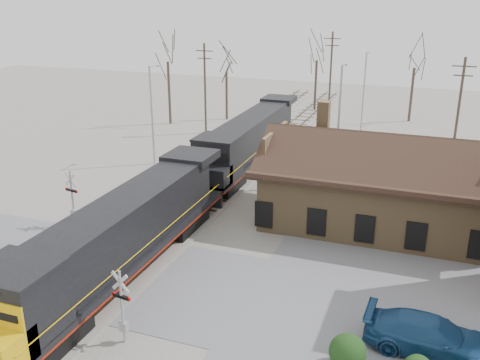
% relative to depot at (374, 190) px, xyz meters
% --- Properties ---
extents(ground, '(140.00, 140.00, 0.00)m').
position_rel_depot_xyz_m(ground, '(-11.99, -12.00, -2.41)').
color(ground, gray).
rests_on(ground, ground).
extents(road, '(60.00, 9.00, 0.03)m').
position_rel_depot_xyz_m(road, '(-11.99, -12.00, -2.39)').
color(road, slate).
rests_on(road, ground).
extents(parking_lot, '(22.00, 26.00, 0.03)m').
position_rel_depot_xyz_m(parking_lot, '(6.01, -8.00, -2.39)').
color(parking_lot, slate).
rests_on(parking_lot, ground).
extents(track_main, '(3.40, 90.00, 0.24)m').
position_rel_depot_xyz_m(track_main, '(-11.99, 3.00, -2.34)').
color(track_main, gray).
rests_on(track_main, ground).
extents(track_siding, '(3.40, 90.00, 0.24)m').
position_rel_depot_xyz_m(track_siding, '(-16.49, 3.00, -2.34)').
color(track_siding, gray).
rests_on(track_siding, ground).
extents(depot, '(15.20, 9.31, 7.90)m').
position_rel_depot_xyz_m(depot, '(0.00, 0.00, 0.00)').
color(depot, olive).
rests_on(depot, ground).
extents(locomotive_lead, '(3.16, 21.15, 4.70)m').
position_rel_depot_xyz_m(locomotive_lead, '(-11.99, -12.86, 0.06)').
color(locomotive_lead, black).
rests_on(locomotive_lead, ground).
extents(locomotive_trailing, '(3.16, 21.15, 4.45)m').
position_rel_depot_xyz_m(locomotive_trailing, '(-11.99, 8.57, 0.06)').
color(locomotive_trailing, black).
rests_on(locomotive_trailing, ground).
extents(crossbuck_near, '(1.04, 0.27, 3.63)m').
position_rel_depot_xyz_m(crossbuck_near, '(-8.86, -17.27, -0.68)').
color(crossbuck_near, '#A5A8AD').
rests_on(crossbuck_near, ground).
extents(crossbuck_far, '(1.11, 0.32, 3.91)m').
position_rel_depot_xyz_m(crossbuck_far, '(-18.88, -7.32, -0.56)').
color(crossbuck_far, '#A5A8AD').
rests_on(crossbuck_far, ground).
extents(parked_car, '(5.81, 2.56, 1.66)m').
position_rel_depot_xyz_m(parked_car, '(4.14, -13.29, -1.58)').
color(parked_car, navy).
rests_on(parked_car, ground).
extents(hedge_a, '(1.58, 1.58, 1.58)m').
position_rel_depot_xyz_m(hedge_a, '(0.91, -15.60, -1.62)').
color(hedge_a, '#193311').
rests_on(hedge_a, ground).
extents(streetlight_a, '(0.25, 2.04, 8.91)m').
position_rel_depot_xyz_m(streetlight_a, '(-20.49, 6.87, 2.58)').
color(streetlight_a, '#A5A8AD').
rests_on(streetlight_a, ground).
extents(streetlight_b, '(0.25, 2.04, 9.71)m').
position_rel_depot_xyz_m(streetlight_b, '(-3.84, 7.20, 2.99)').
color(streetlight_b, '#A5A8AD').
rests_on(streetlight_b, ground).
extents(streetlight_c, '(0.25, 2.04, 8.90)m').
position_rel_depot_xyz_m(streetlight_c, '(-4.22, 24.63, 2.58)').
color(streetlight_c, '#A5A8AD').
rests_on(streetlight_c, ground).
extents(utility_pole_a, '(2.00, 0.24, 9.81)m').
position_rel_depot_xyz_m(utility_pole_a, '(-20.58, 18.79, 2.72)').
color(utility_pole_a, '#382D23').
rests_on(utility_pole_a, ground).
extents(utility_pole_b, '(2.00, 0.24, 10.54)m').
position_rel_depot_xyz_m(utility_pole_b, '(-9.02, 30.13, 3.09)').
color(utility_pole_b, '#382D23').
rests_on(utility_pole_b, ground).
extents(utility_pole_c, '(2.00, 0.24, 9.71)m').
position_rel_depot_xyz_m(utility_pole_c, '(5.22, 15.89, 2.67)').
color(utility_pole_c, '#382D23').
rests_on(utility_pole_c, ground).
extents(tree_a, '(4.87, 4.87, 11.94)m').
position_rel_depot_xyz_m(tree_a, '(-26.42, 21.50, 6.10)').
color(tree_a, '#382D23').
rests_on(tree_a, ground).
extents(tree_b, '(3.93, 3.93, 9.62)m').
position_rel_depot_xyz_m(tree_b, '(-20.88, 25.93, 4.43)').
color(tree_b, '#382D23').
rests_on(tree_b, ground).
extents(tree_c, '(4.39, 4.39, 10.75)m').
position_rel_depot_xyz_m(tree_c, '(-11.77, 34.73, 5.25)').
color(tree_c, '#382D23').
rests_on(tree_c, ground).
extents(tree_d, '(4.30, 4.30, 10.52)m').
position_rel_depot_xyz_m(tree_d, '(0.45, 32.64, 5.09)').
color(tree_d, '#382D23').
rests_on(tree_d, ground).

